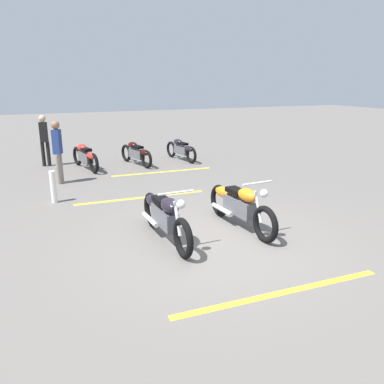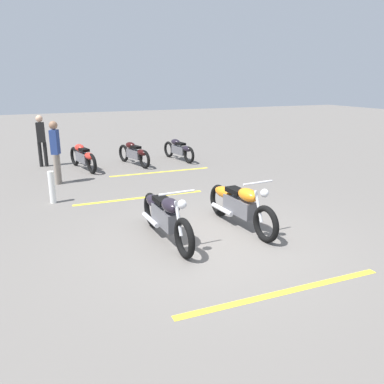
# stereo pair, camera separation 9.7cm
# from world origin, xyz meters

# --- Properties ---
(ground_plane) EXTENTS (60.00, 60.00, 0.00)m
(ground_plane) POSITION_xyz_m (0.00, 0.00, 0.00)
(ground_plane) COLOR #66605B
(motorcycle_bright_foreground) EXTENTS (2.23, 0.62, 1.04)m
(motorcycle_bright_foreground) POSITION_xyz_m (0.46, -0.76, 0.46)
(motorcycle_bright_foreground) COLOR black
(motorcycle_bright_foreground) RESTS_ON ground
(motorcycle_dark_foreground) EXTENTS (2.23, 0.62, 1.04)m
(motorcycle_dark_foreground) POSITION_xyz_m (0.45, 0.77, 0.46)
(motorcycle_dark_foreground) COLOR black
(motorcycle_dark_foreground) RESTS_ON ground
(motorcycle_row_far_left) EXTENTS (1.93, 0.47, 0.73)m
(motorcycle_row_far_left) POSITION_xyz_m (6.95, -2.10, 0.40)
(motorcycle_row_far_left) COLOR black
(motorcycle_row_far_left) RESTS_ON ground
(motorcycle_row_left) EXTENTS (1.95, 0.60, 0.75)m
(motorcycle_row_left) POSITION_xyz_m (6.81, -0.43, 0.41)
(motorcycle_row_left) COLOR black
(motorcycle_row_left) RESTS_ON ground
(motorcycle_row_center) EXTENTS (2.07, 0.57, 0.79)m
(motorcycle_row_center) POSITION_xyz_m (6.77, 1.25, 0.43)
(motorcycle_row_center) COLOR black
(motorcycle_row_center) RESTS_ON ground
(bystander_near_row) EXTENTS (0.23, 0.28, 1.68)m
(bystander_near_row) POSITION_xyz_m (7.82, 2.40, 0.94)
(bystander_near_row) COLOR black
(bystander_near_row) RESTS_ON ground
(bystander_secondary) EXTENTS (0.30, 0.28, 1.72)m
(bystander_secondary) POSITION_xyz_m (5.30, 2.16, 0.96)
(bystander_secondary) COLOR gray
(bystander_secondary) RESTS_ON ground
(bollard_post) EXTENTS (0.14, 0.14, 0.76)m
(bollard_post) POSITION_xyz_m (3.51, 2.45, 0.38)
(bollard_post) COLOR white
(bollard_post) RESTS_ON ground
(parking_stripe_near) EXTENTS (0.19, 3.20, 0.01)m
(parking_stripe_near) POSITION_xyz_m (-1.92, -0.09, 0.00)
(parking_stripe_near) COLOR yellow
(parking_stripe_near) RESTS_ON ground
(parking_stripe_mid) EXTENTS (0.19, 3.20, 0.01)m
(parking_stripe_mid) POSITION_xyz_m (3.07, 0.47, 0.00)
(parking_stripe_mid) COLOR yellow
(parking_stripe_mid) RESTS_ON ground
(parking_stripe_far) EXTENTS (0.19, 3.20, 0.01)m
(parking_stripe_far) POSITION_xyz_m (5.48, -0.89, 0.00)
(parking_stripe_far) COLOR yellow
(parking_stripe_far) RESTS_ON ground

